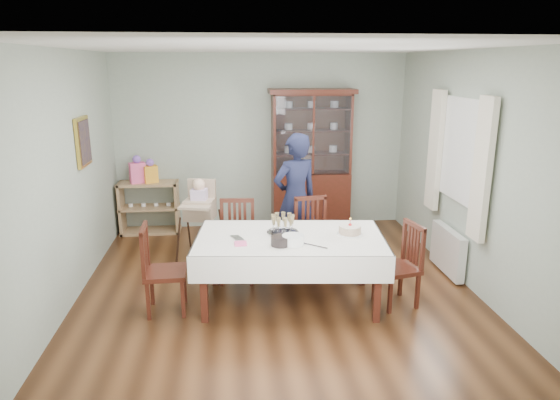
{
  "coord_description": "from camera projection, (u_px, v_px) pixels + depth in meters",
  "views": [
    {
      "loc": [
        -0.51,
        -5.25,
        2.55
      ],
      "look_at": [
        0.05,
        0.2,
        1.04
      ],
      "focal_mm": 32.0,
      "sensor_mm": 36.0,
      "label": 1
    }
  ],
  "objects": [
    {
      "name": "floor",
      "position": [
        277.0,
        291.0,
        5.77
      ],
      "size": [
        5.0,
        5.0,
        0.0
      ],
      "primitive_type": "plane",
      "color": "#593319",
      "rests_on": "ground"
    },
    {
      "name": "room_shell",
      "position": [
        272.0,
        138.0,
        5.82
      ],
      "size": [
        5.0,
        5.0,
        5.0
      ],
      "color": "#9EAA99",
      "rests_on": "floor"
    },
    {
      "name": "dining_table",
      "position": [
        290.0,
        269.0,
        5.42
      ],
      "size": [
        2.11,
        1.35,
        0.76
      ],
      "rotation": [
        0.0,
        0.0,
        -0.1
      ],
      "color": "#461811",
      "rests_on": "floor"
    },
    {
      "name": "china_cabinet",
      "position": [
        311.0,
        158.0,
        7.71
      ],
      "size": [
        1.3,
        0.48,
        2.18
      ],
      "color": "#461811",
      "rests_on": "floor"
    },
    {
      "name": "sideboard",
      "position": [
        150.0,
        207.0,
        7.67
      ],
      "size": [
        0.9,
        0.38,
        0.8
      ],
      "color": "tan",
      "rests_on": "floor"
    },
    {
      "name": "picture_frame",
      "position": [
        83.0,
        142.0,
        5.87
      ],
      "size": [
        0.04,
        0.48,
        0.58
      ],
      "primitive_type": "cube",
      "color": "gold",
      "rests_on": "room_shell"
    },
    {
      "name": "window",
      "position": [
        462.0,
        151.0,
        5.86
      ],
      "size": [
        0.04,
        1.02,
        1.22
      ],
      "primitive_type": "cube",
      "color": "white",
      "rests_on": "room_shell"
    },
    {
      "name": "curtain_left",
      "position": [
        482.0,
        170.0,
        5.29
      ],
      "size": [
        0.07,
        0.3,
        1.55
      ],
      "primitive_type": "cube",
      "color": "silver",
      "rests_on": "room_shell"
    },
    {
      "name": "curtain_right",
      "position": [
        435.0,
        150.0,
        6.48
      ],
      "size": [
        0.07,
        0.3,
        1.55
      ],
      "primitive_type": "cube",
      "color": "silver",
      "rests_on": "room_shell"
    },
    {
      "name": "radiator",
      "position": [
        448.0,
        250.0,
        6.19
      ],
      "size": [
        0.1,
        0.8,
        0.55
      ],
      "primitive_type": "cube",
      "color": "white",
      "rests_on": "floor"
    },
    {
      "name": "chair_far_left",
      "position": [
        237.0,
        257.0,
        6.02
      ],
      "size": [
        0.47,
        0.47,
        0.97
      ],
      "rotation": [
        0.0,
        0.0,
        -0.09
      ],
      "color": "#461811",
      "rests_on": "floor"
    },
    {
      "name": "chair_far_right",
      "position": [
        314.0,
        253.0,
        6.14
      ],
      "size": [
        0.48,
        0.48,
        0.96
      ],
      "rotation": [
        0.0,
        0.0,
        0.13
      ],
      "color": "#461811",
      "rests_on": "floor"
    },
    {
      "name": "chair_end_left",
      "position": [
        165.0,
        286.0,
        5.24
      ],
      "size": [
        0.44,
        0.44,
        0.95
      ],
      "rotation": [
        0.0,
        0.0,
        1.61
      ],
      "color": "#461811",
      "rests_on": "floor"
    },
    {
      "name": "chair_end_right",
      "position": [
        397.0,
        281.0,
        5.4
      ],
      "size": [
        0.49,
        0.49,
        0.91
      ],
      "rotation": [
        0.0,
        0.0,
        -1.35
      ],
      "color": "#461811",
      "rests_on": "floor"
    },
    {
      "name": "woman",
      "position": [
        295.0,
        199.0,
        6.43
      ],
      "size": [
        0.73,
        0.62,
        1.71
      ],
      "primitive_type": "imported",
      "rotation": [
        0.0,
        0.0,
        3.54
      ],
      "color": "black",
      "rests_on": "floor"
    },
    {
      "name": "high_chair",
      "position": [
        201.0,
        229.0,
        6.55
      ],
      "size": [
        0.59,
        0.59,
        1.12
      ],
      "rotation": [
        0.0,
        0.0,
        -0.22
      ],
      "color": "black",
      "rests_on": "floor"
    },
    {
      "name": "champagne_tray",
      "position": [
        283.0,
        227.0,
        5.4
      ],
      "size": [
        0.35,
        0.35,
        0.21
      ],
      "color": "silver",
      "rests_on": "dining_table"
    },
    {
      "name": "birthday_cake",
      "position": [
        350.0,
        230.0,
        5.37
      ],
      "size": [
        0.27,
        0.27,
        0.19
      ],
      "color": "white",
      "rests_on": "dining_table"
    },
    {
      "name": "plate_stack_dark",
      "position": [
        280.0,
        241.0,
        5.05
      ],
      "size": [
        0.23,
        0.23,
        0.09
      ],
      "primitive_type": "cylinder",
      "rotation": [
        0.0,
        0.0,
        -0.21
      ],
      "color": "black",
      "rests_on": "dining_table"
    },
    {
      "name": "plate_stack_white",
      "position": [
        293.0,
        240.0,
        5.08
      ],
      "size": [
        0.27,
        0.27,
        0.1
      ],
      "primitive_type": "cylinder",
      "rotation": [
        0.0,
        0.0,
        0.25
      ],
      "color": "white",
      "rests_on": "dining_table"
    },
    {
      "name": "napkin_stack",
      "position": [
        241.0,
        244.0,
        5.08
      ],
      "size": [
        0.13,
        0.13,
        0.02
      ],
      "primitive_type": "cube",
      "rotation": [
        0.0,
        0.0,
        0.03
      ],
      "color": "#FF5D9A",
      "rests_on": "dining_table"
    },
    {
      "name": "cutlery",
      "position": [
        233.0,
        238.0,
        5.26
      ],
      "size": [
        0.17,
        0.2,
        0.01
      ],
      "primitive_type": null,
      "rotation": [
        0.0,
        0.0,
        0.38
      ],
      "color": "silver",
      "rests_on": "dining_table"
    },
    {
      "name": "cake_knife",
      "position": [
        315.0,
        246.0,
        5.03
      ],
      "size": [
        0.24,
        0.2,
        0.01
      ],
      "primitive_type": "cube",
      "rotation": [
        0.0,
        0.0,
        -0.68
      ],
      "color": "silver",
      "rests_on": "dining_table"
    },
    {
      "name": "gift_bag_pink",
      "position": [
        137.0,
        171.0,
        7.48
      ],
      "size": [
        0.26,
        0.22,
        0.42
      ],
      "color": "#FF5D9A",
      "rests_on": "sideboard"
    },
    {
      "name": "gift_bag_orange",
      "position": [
        151.0,
        172.0,
        7.51
      ],
      "size": [
        0.23,
        0.2,
        0.36
      ],
      "color": "#FFA928",
      "rests_on": "sideboard"
    }
  ]
}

